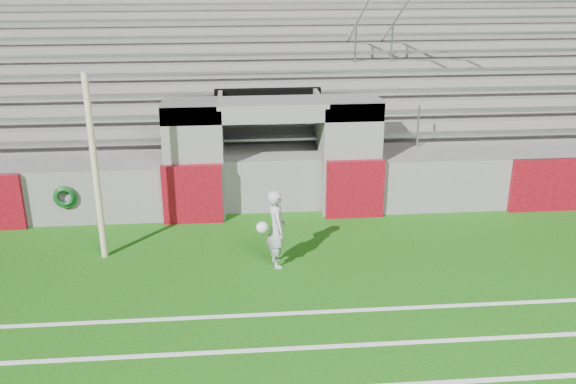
{
  "coord_description": "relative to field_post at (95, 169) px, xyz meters",
  "views": [
    {
      "loc": [
        -0.85,
        -10.23,
        5.76
      ],
      "look_at": [
        0.2,
        1.8,
        1.1
      ],
      "focal_mm": 40.0,
      "sensor_mm": 36.0,
      "label": 1
    }
  ],
  "objects": [
    {
      "name": "goalkeeper_with_ball",
      "position": [
        3.36,
        -0.67,
        -1.06
      ],
      "size": [
        0.62,
        0.61,
        1.53
      ],
      "color": "#AFB3B9",
      "rests_on": "ground"
    },
    {
      "name": "field_post",
      "position": [
        0.0,
        0.0,
        0.0
      ],
      "size": [
        0.13,
        0.13,
        3.66
      ],
      "primitive_type": "cylinder",
      "color": "beige",
      "rests_on": "ground"
    },
    {
      "name": "hose_coil",
      "position": [
        -1.03,
        1.5,
        -1.13
      ],
      "size": [
        0.51,
        0.14,
        0.51
      ],
      "color": "#0E4613",
      "rests_on": "ground"
    },
    {
      "name": "ground",
      "position": [
        3.48,
        -1.44,
        -1.83
      ],
      "size": [
        90.0,
        90.0,
        0.0
      ],
      "primitive_type": "plane",
      "color": "#17520D",
      "rests_on": "ground"
    },
    {
      "name": "stadium_structure",
      "position": [
        3.48,
        6.53,
        -0.34
      ],
      "size": [
        26.0,
        8.48,
        5.42
      ],
      "color": "slate",
      "rests_on": "ground"
    }
  ]
}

